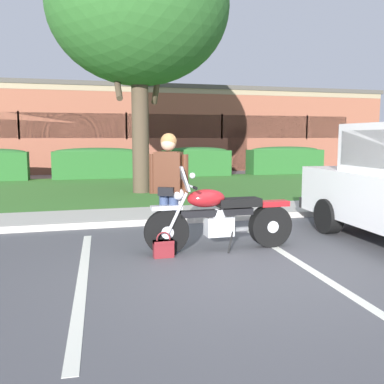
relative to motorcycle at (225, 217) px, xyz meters
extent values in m
plane|color=#4C4C51|center=(-0.19, -0.95, -0.49)|extent=(140.00, 140.00, 0.00)
cube|color=#B7B2A8|center=(-0.19, 2.11, -0.43)|extent=(60.00, 0.20, 0.12)
cube|color=#B7B2A8|center=(-0.19, 2.96, -0.45)|extent=(60.00, 1.50, 0.08)
cube|color=#3D752D|center=(-0.19, 7.64, -0.46)|extent=(60.00, 7.85, 0.06)
cube|color=silver|center=(-2.06, -0.75, -0.49)|extent=(0.38, 4.40, 0.01)
cube|color=silver|center=(0.73, -0.75, -0.49)|extent=(0.38, 4.40, 0.01)
cylinder|color=black|center=(-0.88, -0.01, -0.17)|extent=(0.64, 0.11, 0.64)
cylinder|color=silver|center=(-0.88, -0.01, -0.17)|extent=(0.18, 0.12, 0.18)
cylinder|color=black|center=(0.72, 0.00, -0.17)|extent=(0.64, 0.19, 0.64)
cylinder|color=silver|center=(0.72, 0.00, -0.17)|extent=(0.18, 0.20, 0.18)
cube|color=silver|center=(-0.88, -0.01, 0.18)|extent=(0.44, 0.14, 0.06)
cube|color=maroon|center=(0.77, 0.00, 0.17)|extent=(0.44, 0.20, 0.08)
cylinder|color=silver|center=(-0.74, -0.09, 0.11)|extent=(0.31, 0.05, 0.58)
cylinder|color=silver|center=(-0.74, 0.07, 0.11)|extent=(0.31, 0.05, 0.58)
sphere|color=silver|center=(-0.71, -0.01, 0.37)|extent=(0.17, 0.17, 0.17)
cylinder|color=silver|center=(-0.57, -0.01, 0.49)|extent=(0.04, 0.72, 0.03)
cylinder|color=black|center=(-0.56, -0.37, 0.49)|extent=(0.04, 0.10, 0.04)
cylinder|color=black|center=(-0.57, 0.35, 0.49)|extent=(0.04, 0.10, 0.04)
sphere|color=silver|center=(-0.59, -0.31, 0.65)|extent=(0.08, 0.08, 0.08)
sphere|color=silver|center=(-0.59, 0.29, 0.65)|extent=(0.08, 0.08, 0.08)
cube|color=#B2BCC6|center=(-0.65, -0.01, 0.59)|extent=(0.14, 0.36, 0.35)
cube|color=black|center=(-0.13, -0.01, 0.07)|extent=(1.10, 0.11, 0.10)
ellipsoid|color=maroon|center=(-0.30, -0.01, 0.29)|extent=(0.56, 0.33, 0.26)
cube|color=black|center=(0.20, 0.00, 0.21)|extent=(0.64, 0.29, 0.12)
cube|color=silver|center=(-0.10, 0.00, -0.13)|extent=(0.40, 0.24, 0.28)
cylinder|color=silver|center=(-0.13, -0.01, 0.03)|extent=(0.18, 0.12, 0.21)
cylinder|color=silver|center=(-0.07, 0.00, 0.03)|extent=(0.18, 0.12, 0.21)
cylinder|color=silver|center=(0.27, 0.14, -0.23)|extent=(0.60, 0.09, 0.08)
cylinder|color=silver|center=(0.47, 0.14, -0.23)|extent=(0.60, 0.09, 0.08)
cylinder|color=black|center=(0.02, -0.16, -0.34)|extent=(0.12, 0.12, 0.30)
cube|color=black|center=(-0.77, 0.04, -0.44)|extent=(0.21, 0.26, 0.10)
cube|color=black|center=(-0.90, 0.10, -0.44)|extent=(0.21, 0.26, 0.10)
cylinder|color=navy|center=(-0.76, 0.06, -0.06)|extent=(0.14, 0.14, 0.86)
cylinder|color=navy|center=(-0.89, 0.12, -0.06)|extent=(0.14, 0.14, 0.86)
cube|color=#4C2819|center=(-0.83, 0.09, 0.66)|extent=(0.44, 0.37, 0.58)
cube|color=#4C2819|center=(-0.83, 0.09, 0.93)|extent=(0.36, 0.31, 0.06)
sphere|color=tan|center=(-0.83, 0.09, 1.07)|extent=(0.21, 0.21, 0.21)
sphere|color=olive|center=(-0.82, 0.10, 1.10)|extent=(0.23, 0.23, 0.23)
cube|color=black|center=(-0.88, -0.03, 0.41)|extent=(0.24, 0.19, 0.12)
cylinder|color=#4C2819|center=(-0.61, -0.02, 0.64)|extent=(0.09, 0.09, 0.56)
cylinder|color=#4C2819|center=(-1.04, 0.20, 0.64)|extent=(0.09, 0.09, 0.56)
cube|color=maroon|center=(-0.96, -0.16, -0.37)|extent=(0.28, 0.12, 0.24)
cube|color=maroon|center=(-0.96, -0.16, -0.27)|extent=(0.28, 0.13, 0.04)
torus|color=maroon|center=(-0.96, -0.16, -0.23)|extent=(0.20, 0.02, 0.20)
cube|color=black|center=(3.01, 1.46, -0.09)|extent=(1.90, 0.19, 0.20)
cylinder|color=black|center=(2.08, 0.57, -0.19)|extent=(0.27, 0.61, 0.60)
cylinder|color=#4C3D2D|center=(-0.25, 6.50, 1.17)|extent=(0.48, 0.48, 3.33)
ellipsoid|color=#2D6628|center=(-0.25, 6.50, 4.71)|extent=(5.00, 5.00, 4.25)
cylinder|color=#4C3D2D|center=(0.25, 6.50, 2.69)|extent=(0.17, 1.12, 1.15)
cylinder|color=#4C3D2D|center=(-0.88, 6.50, 2.71)|extent=(0.17, 1.37, 1.19)
cube|color=#286028|center=(-1.24, 11.37, 0.06)|extent=(3.36, 0.90, 1.10)
ellipsoid|color=#286028|center=(-1.24, 11.37, 0.61)|extent=(3.19, 0.84, 0.28)
cube|color=#286028|center=(2.79, 11.37, 0.06)|extent=(2.77, 0.90, 1.10)
ellipsoid|color=#286028|center=(2.79, 11.37, 0.61)|extent=(2.63, 0.84, 0.28)
cube|color=#286028|center=(6.83, 11.37, 0.06)|extent=(3.32, 0.90, 1.10)
ellipsoid|color=#286028|center=(6.83, 11.37, 0.61)|extent=(3.16, 0.84, 0.28)
cube|color=#93513D|center=(0.25, 18.28, 1.47)|extent=(26.97, 8.41, 3.91)
cube|color=#998466|center=(0.25, 14.11, 3.30)|extent=(26.97, 0.10, 0.24)
cube|color=#4C4742|center=(0.25, 18.28, 3.52)|extent=(27.24, 8.50, 0.20)
cube|color=#1E282D|center=(0.25, 14.10, 1.66)|extent=(22.93, 0.06, 1.10)
cube|color=#93513D|center=(-4.33, 14.09, 1.66)|extent=(0.08, 0.04, 1.20)
cube|color=#93513D|center=(0.25, 14.09, 1.66)|extent=(0.08, 0.04, 1.20)
cube|color=#93513D|center=(4.84, 14.09, 1.66)|extent=(0.08, 0.04, 1.20)
cube|color=#93513D|center=(9.43, 14.09, 1.66)|extent=(0.08, 0.04, 1.20)
cube|color=#473323|center=(5.65, 14.11, 0.56)|extent=(1.00, 0.08, 2.10)
camera|label=1|loc=(-2.11, -5.87, 1.16)|focal=40.48mm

